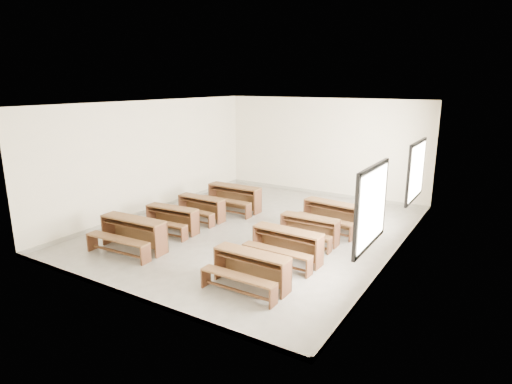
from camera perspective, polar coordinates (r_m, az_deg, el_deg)
The scene contains 9 objects.
room at distance 10.50m, azimuth 0.42°, elevation 5.99°, with size 8.50×8.50×3.20m.
desk_set_0 at distance 10.03m, azimuth -16.19°, elevation -5.11°, with size 1.67×0.93×0.73m.
desk_set_1 at distance 11.01m, azimuth -11.23°, elevation -3.37°, with size 1.47×0.83×0.64m.
desk_set_2 at distance 11.86m, azimuth -7.40°, elevation -1.93°, with size 1.41×0.75×0.63m.
desk_set_3 at distance 12.61m, azimuth -3.01°, elevation -0.55°, with size 1.65×0.87×0.74m.
desk_set_4 at distance 7.97m, azimuth -0.76°, elevation -10.00°, with size 1.49×0.78×0.67m.
desk_set_5 at distance 9.08m, azimuth 4.07°, elevation -6.82°, with size 1.54×0.83×0.69m.
desk_set_6 at distance 10.17m, azimuth 7.05°, elevation -4.74°, with size 1.41×0.74×0.63m.
desk_set_7 at distance 11.11m, azimuth 10.18°, elevation -2.92°, with size 1.67×1.00×0.71m.
Camera 1 is at (5.46, -8.89, 3.68)m, focal length 30.00 mm.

